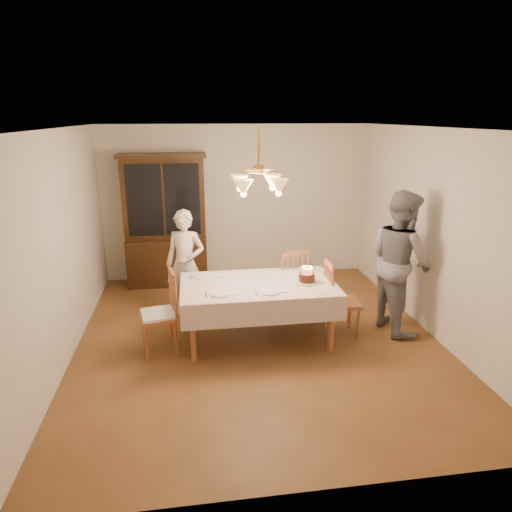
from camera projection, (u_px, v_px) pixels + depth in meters
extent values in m
plane|color=brown|center=(258.00, 339.00, 5.83)|extent=(5.00, 5.00, 0.00)
plane|color=white|center=(259.00, 128.00, 5.06)|extent=(5.00, 5.00, 0.00)
plane|color=beige|center=(237.00, 203.00, 7.81)|extent=(4.50, 0.00, 4.50)
plane|color=beige|center=(314.00, 338.00, 3.08)|extent=(4.50, 0.00, 4.50)
plane|color=beige|center=(61.00, 249.00, 5.13)|extent=(0.00, 5.00, 5.00)
plane|color=beige|center=(434.00, 234.00, 5.76)|extent=(0.00, 5.00, 5.00)
cube|color=brown|center=(258.00, 286.00, 5.61)|extent=(1.80, 1.00, 0.04)
cube|color=beige|center=(258.00, 284.00, 5.61)|extent=(1.90, 1.10, 0.01)
cylinder|color=brown|center=(193.00, 333.00, 5.22)|extent=(0.07, 0.07, 0.71)
cylinder|color=brown|center=(331.00, 324.00, 5.44)|extent=(0.07, 0.07, 0.71)
cylinder|color=brown|center=(192.00, 304.00, 6.01)|extent=(0.07, 0.07, 0.71)
cylinder|color=brown|center=(313.00, 297.00, 6.24)|extent=(0.07, 0.07, 0.71)
cube|color=black|center=(168.00, 261.00, 7.65)|extent=(1.30, 0.50, 0.80)
cube|color=black|center=(164.00, 198.00, 7.39)|extent=(1.30, 0.40, 1.30)
cube|color=black|center=(163.00, 200.00, 7.20)|extent=(1.14, 0.01, 1.14)
cube|color=black|center=(161.00, 156.00, 7.14)|extent=(1.38, 0.54, 0.06)
cube|color=brown|center=(289.00, 285.00, 6.41)|extent=(0.52, 0.51, 0.05)
cube|color=brown|center=(296.00, 254.00, 6.08)|extent=(0.40, 0.13, 0.06)
cylinder|color=brown|center=(294.00, 295.00, 6.69)|extent=(0.04, 0.04, 0.43)
cylinder|color=brown|center=(272.00, 298.00, 6.56)|extent=(0.04, 0.04, 0.43)
cylinder|color=brown|center=(305.00, 303.00, 6.39)|extent=(0.04, 0.04, 0.43)
cylinder|color=brown|center=(282.00, 307.00, 6.26)|extent=(0.04, 0.04, 0.43)
cube|color=brown|center=(158.00, 316.00, 5.42)|extent=(0.49, 0.51, 0.05)
cube|color=brown|center=(172.00, 273.00, 5.32)|extent=(0.11, 0.40, 0.06)
cylinder|color=brown|center=(144.00, 330.00, 5.60)|extent=(0.04, 0.04, 0.43)
cylinder|color=brown|center=(147.00, 343.00, 5.27)|extent=(0.04, 0.04, 0.43)
cylinder|color=brown|center=(171.00, 326.00, 5.70)|extent=(0.04, 0.04, 0.43)
cylinder|color=brown|center=(176.00, 339.00, 5.38)|extent=(0.04, 0.04, 0.43)
cube|color=silver|center=(158.00, 314.00, 5.41)|extent=(0.45, 0.46, 0.03)
cube|color=brown|center=(342.00, 302.00, 5.82)|extent=(0.44, 0.46, 0.05)
cube|color=brown|center=(329.00, 264.00, 5.64)|extent=(0.05, 0.40, 0.06)
cylinder|color=brown|center=(358.00, 325.00, 5.73)|extent=(0.04, 0.04, 0.43)
cylinder|color=brown|center=(350.00, 313.00, 6.08)|extent=(0.04, 0.04, 0.43)
cylinder|color=brown|center=(332.00, 326.00, 5.70)|extent=(0.04, 0.04, 0.43)
cylinder|color=brown|center=(325.00, 314.00, 6.04)|extent=(0.04, 0.04, 0.43)
imported|color=beige|center=(185.00, 264.00, 6.31)|extent=(0.64, 0.53, 1.52)
imported|color=slate|center=(400.00, 262.00, 5.89)|extent=(0.82, 0.99, 1.85)
cylinder|color=white|center=(307.00, 282.00, 5.64)|extent=(0.30, 0.30, 0.01)
cylinder|color=#33140B|center=(307.00, 277.00, 5.63)|extent=(0.19, 0.19, 0.11)
cylinder|color=#598CD8|center=(312.00, 270.00, 5.61)|extent=(0.01, 0.01, 0.07)
sphere|color=#FFB23F|center=(312.00, 267.00, 5.60)|extent=(0.01, 0.01, 0.01)
cylinder|color=pink|center=(311.00, 270.00, 5.63)|extent=(0.01, 0.01, 0.07)
sphere|color=#FFB23F|center=(311.00, 266.00, 5.62)|extent=(0.01, 0.01, 0.01)
cylinder|color=#EACC66|center=(309.00, 269.00, 5.65)|extent=(0.01, 0.01, 0.07)
sphere|color=#FFB23F|center=(309.00, 266.00, 5.63)|extent=(0.01, 0.01, 0.01)
cylinder|color=#598CD8|center=(307.00, 269.00, 5.66)|extent=(0.01, 0.01, 0.07)
sphere|color=#FFB23F|center=(307.00, 266.00, 5.64)|extent=(0.01, 0.01, 0.01)
cylinder|color=pink|center=(305.00, 269.00, 5.65)|extent=(0.01, 0.01, 0.07)
sphere|color=#FFB23F|center=(306.00, 266.00, 5.64)|extent=(0.01, 0.01, 0.01)
cylinder|color=#EACC66|center=(304.00, 269.00, 5.64)|extent=(0.01, 0.01, 0.07)
sphere|color=#FFB23F|center=(304.00, 266.00, 5.63)|extent=(0.01, 0.01, 0.01)
cylinder|color=#598CD8|center=(303.00, 270.00, 5.63)|extent=(0.01, 0.01, 0.07)
sphere|color=#FFB23F|center=(303.00, 267.00, 5.61)|extent=(0.01, 0.01, 0.01)
cylinder|color=pink|center=(302.00, 270.00, 5.60)|extent=(0.01, 0.01, 0.07)
sphere|color=#FFB23F|center=(302.00, 267.00, 5.59)|extent=(0.01, 0.01, 0.01)
cylinder|color=#EACC66|center=(303.00, 271.00, 5.58)|extent=(0.01, 0.01, 0.07)
sphere|color=#FFB23F|center=(303.00, 268.00, 5.57)|extent=(0.01, 0.01, 0.01)
cylinder|color=#598CD8|center=(304.00, 271.00, 5.56)|extent=(0.01, 0.01, 0.07)
sphere|color=#FFB23F|center=(304.00, 268.00, 5.55)|extent=(0.01, 0.01, 0.01)
cylinder|color=pink|center=(306.00, 272.00, 5.55)|extent=(0.01, 0.01, 0.07)
sphere|color=#FFB23F|center=(306.00, 269.00, 5.54)|extent=(0.01, 0.01, 0.01)
cylinder|color=#EACC66|center=(308.00, 272.00, 5.54)|extent=(0.01, 0.01, 0.07)
sphere|color=#FFB23F|center=(308.00, 269.00, 5.53)|extent=(0.01, 0.01, 0.01)
cylinder|color=#598CD8|center=(310.00, 272.00, 5.55)|extent=(0.01, 0.01, 0.07)
sphere|color=#FFB23F|center=(310.00, 269.00, 5.54)|extent=(0.01, 0.01, 0.01)
cylinder|color=pink|center=(311.00, 271.00, 5.56)|extent=(0.01, 0.01, 0.07)
sphere|color=#FFB23F|center=(311.00, 268.00, 5.55)|extent=(0.01, 0.01, 0.01)
cylinder|color=#EACC66|center=(312.00, 271.00, 5.59)|extent=(0.01, 0.01, 0.07)
sphere|color=#FFB23F|center=(312.00, 268.00, 5.57)|extent=(0.01, 0.01, 0.01)
cylinder|color=white|center=(220.00, 294.00, 5.26)|extent=(0.23, 0.23, 0.02)
cube|color=silver|center=(206.00, 295.00, 5.24)|extent=(0.01, 0.16, 0.01)
cube|color=silver|center=(234.00, 293.00, 5.28)|extent=(0.10, 0.10, 0.01)
cylinder|color=white|center=(270.00, 292.00, 5.32)|extent=(0.24, 0.24, 0.02)
cube|color=silver|center=(256.00, 293.00, 5.30)|extent=(0.01, 0.16, 0.01)
cube|color=silver|center=(284.00, 291.00, 5.34)|extent=(0.10, 0.10, 0.01)
cylinder|color=white|center=(205.00, 276.00, 5.83)|extent=(0.27, 0.27, 0.02)
cube|color=silver|center=(191.00, 277.00, 5.81)|extent=(0.01, 0.16, 0.01)
cube|color=silver|center=(219.00, 276.00, 5.86)|extent=(0.10, 0.10, 0.01)
cylinder|color=#BF8C3F|center=(259.00, 147.00, 5.12)|extent=(0.02, 0.02, 0.40)
cylinder|color=#BF8C3F|center=(259.00, 169.00, 5.19)|extent=(0.12, 0.12, 0.10)
cone|color=#D8994C|center=(272.00, 182.00, 5.46)|extent=(0.22, 0.22, 0.18)
sphere|color=#FFD899|center=(272.00, 188.00, 5.48)|extent=(0.07, 0.07, 0.07)
cone|color=#D8994C|center=(240.00, 183.00, 5.41)|extent=(0.22, 0.22, 0.18)
sphere|color=#FFD899|center=(240.00, 189.00, 5.43)|extent=(0.07, 0.07, 0.07)
cone|color=#D8994C|center=(244.00, 188.00, 5.03)|extent=(0.22, 0.22, 0.18)
sphere|color=#FFD899|center=(244.00, 194.00, 5.05)|extent=(0.07, 0.07, 0.07)
cone|color=#D8994C|center=(279.00, 187.00, 5.09)|extent=(0.22, 0.22, 0.18)
sphere|color=#FFD899|center=(279.00, 193.00, 5.11)|extent=(0.07, 0.07, 0.07)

